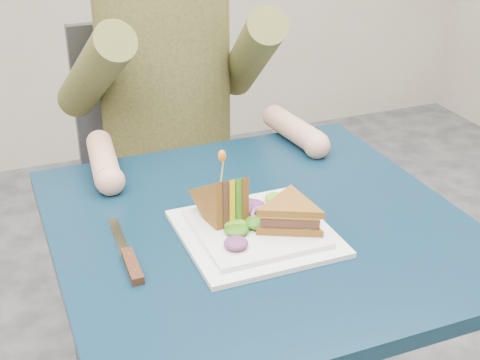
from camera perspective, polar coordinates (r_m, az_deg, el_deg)
name	(u,v)px	position (r m, az deg, el deg)	size (l,w,h in m)	color
table	(260,258)	(1.28, 1.70, -6.63)	(0.75, 0.75, 0.73)	black
chair	(161,163)	(1.92, -6.76, 1.46)	(0.42, 0.40, 0.93)	#47474C
diner	(165,44)	(1.69, -6.38, 11.45)	(0.54, 0.59, 0.74)	#4D4A23
plate	(256,231)	(1.20, 1.35, -4.40)	(0.26, 0.26, 0.02)	white
sandwich_flat	(290,214)	(1.18, 4.31, -2.95)	(0.18, 0.18, 0.05)	brown
sandwich_upright	(223,202)	(1.19, -1.49, -1.93)	(0.09, 0.14, 0.14)	brown
fork	(205,246)	(1.17, -3.02, -5.64)	(0.06, 0.18, 0.01)	silver
knife	(130,260)	(1.14, -9.40, -6.76)	(0.02, 0.22, 0.02)	silver
toothpick	(222,170)	(1.16, -1.53, 0.83)	(0.00, 0.00, 0.06)	tan
toothpick_frill	(222,156)	(1.15, -1.55, 2.08)	(0.01, 0.01, 0.02)	orange
lettuce_spill	(256,218)	(1.19, 1.39, -3.25)	(0.15, 0.13, 0.02)	#337A14
onion_ring	(262,216)	(1.19, 1.93, -3.07)	(0.04, 0.04, 0.01)	#9E4C7A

